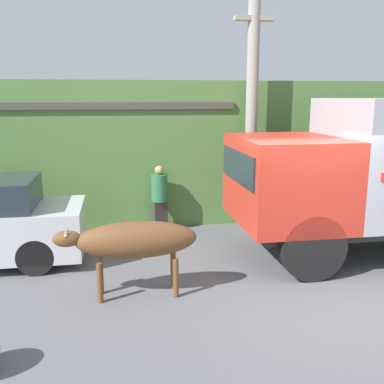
% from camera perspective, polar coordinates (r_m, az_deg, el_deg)
% --- Properties ---
extents(ground_plane, '(60.00, 60.00, 0.00)m').
position_cam_1_polar(ground_plane, '(7.87, 15.94, -11.80)').
color(ground_plane, slate).
extents(hillside_embankment, '(32.00, 6.96, 3.48)m').
position_cam_1_polar(hillside_embankment, '(14.39, 3.41, 6.59)').
color(hillside_embankment, '#568442').
rests_on(hillside_embankment, ground_plane).
extents(building_backdrop, '(6.49, 2.70, 2.98)m').
position_cam_1_polar(building_backdrop, '(11.87, -11.87, 4.03)').
color(building_backdrop, '#C6B793').
rests_on(building_backdrop, ground_plane).
extents(brown_cow, '(2.22, 0.58, 1.22)m').
position_cam_1_polar(brown_cow, '(7.09, -7.36, -6.16)').
color(brown_cow, brown).
rests_on(brown_cow, ground_plane).
extents(pedestrian_on_hill, '(0.46, 0.46, 1.56)m').
position_cam_1_polar(pedestrian_on_hill, '(10.46, -4.14, -0.53)').
color(pedestrian_on_hill, '#38332D').
rests_on(pedestrian_on_hill, ground_plane).
extents(utility_pole, '(0.90, 0.28, 5.45)m').
position_cam_1_polar(utility_pole, '(10.56, 7.59, 10.35)').
color(utility_pole, '#9E998E').
rests_on(utility_pole, ground_plane).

